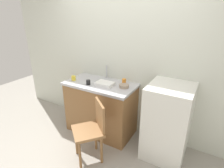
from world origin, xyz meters
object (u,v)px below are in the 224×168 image
object	(u,v)px
chair	(92,129)
cup_orange	(124,81)
terracotta_bowl	(124,86)
cup_yellow	(74,78)
dish_tray	(105,84)
cup_black	(88,82)
refrigerator	(167,122)

from	to	relation	value
chair	cup_orange	size ratio (longest dim) A/B	11.80
terracotta_bowl	cup_orange	xyz separation A→B (m)	(-0.08, 0.16, 0.01)
cup_yellow	dish_tray	bearing A→B (deg)	7.39
cup_black	cup_yellow	size ratio (longest dim) A/B	1.00
dish_tray	cup_black	bearing A→B (deg)	-156.72
terracotta_bowl	cup_yellow	world-z (taller)	cup_yellow
cup_orange	dish_tray	bearing A→B (deg)	-135.04
dish_tray	cup_yellow	world-z (taller)	cup_yellow
cup_yellow	chair	bearing A→B (deg)	-34.86
terracotta_bowl	cup_orange	world-z (taller)	cup_orange
chair	cup_yellow	world-z (taller)	cup_yellow
refrigerator	terracotta_bowl	bearing A→B (deg)	177.12
refrigerator	cup_orange	size ratio (longest dim) A/B	14.69
cup_orange	cup_black	xyz separation A→B (m)	(-0.47, -0.33, 0.00)
chair	dish_tray	xyz separation A→B (m)	(-0.14, 0.58, 0.45)
cup_black	dish_tray	bearing A→B (deg)	23.28
chair	cup_orange	world-z (taller)	cup_orange
refrigerator	cup_yellow	distance (m)	1.66
dish_tray	terracotta_bowl	distance (m)	0.32
refrigerator	dish_tray	xyz separation A→B (m)	(-1.02, -0.03, 0.39)
terracotta_bowl	cup_yellow	bearing A→B (deg)	-170.82
cup_black	cup_orange	bearing A→B (deg)	35.14
refrigerator	cup_black	distance (m)	1.34
terracotta_bowl	cup_black	bearing A→B (deg)	-162.55
terracotta_bowl	cup_orange	bearing A→B (deg)	116.30
chair	cup_black	bearing A→B (deg)	169.79
chair	terracotta_bowl	bearing A→B (deg)	115.93
cup_yellow	cup_black	bearing A→B (deg)	-5.27
terracotta_bowl	chair	bearing A→B (deg)	-104.40
dish_tray	terracotta_bowl	xyz separation A→B (m)	(0.31, 0.07, -0.00)
refrigerator	cup_orange	world-z (taller)	refrigerator
refrigerator	chair	world-z (taller)	refrigerator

